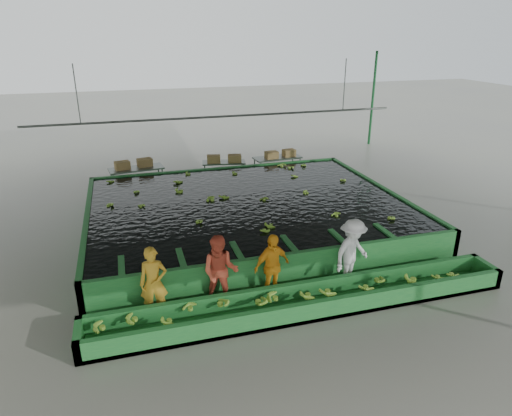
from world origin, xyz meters
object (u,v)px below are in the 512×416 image
object	(u,v)px
packing_table_mid	(224,171)
worker_b	(220,272)
box_stack_mid	(224,162)
worker_c	(272,266)
sorting_trough	(307,301)
packing_table_left	(137,179)
packing_table_right	(277,167)
worker_d	(352,253)
box_stack_left	(134,168)
worker_a	(154,283)
flotation_tank	(247,213)
box_stack_right	(280,157)

from	to	relation	value
packing_table_mid	worker_b	bearing A→B (deg)	-103.22
box_stack_mid	worker_c	bearing A→B (deg)	-95.83
worker_b	packing_table_mid	distance (m)	9.55
sorting_trough	packing_table_mid	world-z (taller)	packing_table_mid
packing_table_left	packing_table_right	size ratio (longest dim) A/B	1.02
packing_table_right	worker_b	bearing A→B (deg)	-116.48
packing_table_left	worker_d	bearing A→B (deg)	-61.87
worker_b	worker_d	bearing A→B (deg)	19.83
packing_table_left	box_stack_left	bearing A→B (deg)	148.82
worker_c	packing_table_mid	size ratio (longest dim) A/B	0.91
worker_a	box_stack_mid	distance (m)	9.91
packing_table_right	worker_a	bearing A→B (deg)	-123.65
worker_c	packing_table_left	size ratio (longest dim) A/B	0.79
flotation_tank	packing_table_left	xyz separation A→B (m)	(-3.27, 4.64, 0.03)
sorting_trough	worker_c	size ratio (longest dim) A/B	6.09
worker_a	box_stack_mid	size ratio (longest dim) A/B	1.17
packing_table_left	box_stack_mid	xyz separation A→B (m)	(3.62, 0.25, 0.35)
flotation_tank	worker_c	xyz separation A→B (m)	(-0.59, -4.30, 0.37)
worker_a	box_stack_right	world-z (taller)	worker_a
flotation_tank	packing_table_mid	world-z (taller)	flotation_tank
sorting_trough	flotation_tank	bearing A→B (deg)	90.00
box_stack_mid	packing_table_right	bearing A→B (deg)	-5.06
packing_table_left	packing_table_mid	world-z (taller)	packing_table_left
flotation_tank	worker_c	bearing A→B (deg)	-97.77
packing_table_mid	box_stack_left	world-z (taller)	box_stack_left
sorting_trough	packing_table_left	xyz separation A→B (m)	(-3.27, 9.74, 0.23)
flotation_tank	packing_table_left	size ratio (longest dim) A/B	4.79
packing_table_mid	packing_table_left	bearing A→B (deg)	-174.52
worker_d	box_stack_mid	world-z (taller)	worker_d
flotation_tank	worker_d	bearing A→B (deg)	-70.64
worker_b	box_stack_mid	xyz separation A→B (m)	(2.18, 9.19, -0.06)
worker_a	packing_table_left	bearing A→B (deg)	94.17
packing_table_mid	packing_table_right	distance (m)	2.32
packing_table_right	box_stack_right	xyz separation A→B (m)	(0.11, -0.07, 0.47)
flotation_tank	worker_b	size ratio (longest dim) A/B	5.69
worker_a	worker_c	world-z (taller)	worker_a
worker_d	worker_c	bearing A→B (deg)	155.19
packing_table_mid	box_stack_right	distance (m)	2.49
box_stack_right	packing_table_mid	bearing A→B (deg)	171.40
sorting_trough	worker_d	size ratio (longest dim) A/B	5.66
worker_a	box_stack_left	world-z (taller)	worker_a
sorting_trough	packing_table_right	size ratio (longest dim) A/B	4.90
sorting_trough	worker_c	bearing A→B (deg)	126.27
worker_d	box_stack_right	bearing A→B (deg)	57.23
flotation_tank	worker_d	distance (m)	4.58
sorting_trough	box_stack_left	xyz separation A→B (m)	(-3.35, 9.79, 0.70)
sorting_trough	worker_b	size ratio (longest dim) A/B	5.69
worker_b	packing_table_right	world-z (taller)	worker_b
worker_c	worker_b	bearing A→B (deg)	163.57
packing_table_mid	sorting_trough	bearing A→B (deg)	-91.99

